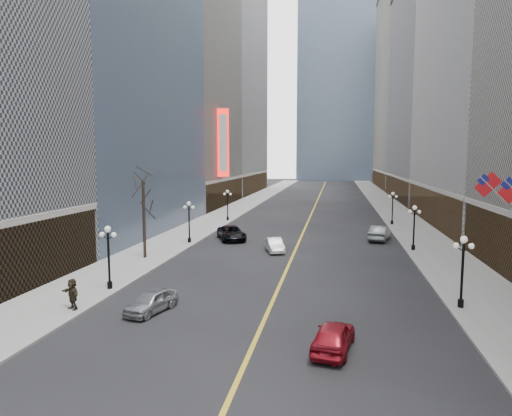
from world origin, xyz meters
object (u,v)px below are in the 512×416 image
at_px(car_nb_far, 232,233).
at_px(car_sb_far, 380,233).
at_px(car_nb_near, 151,301).
at_px(streetlamp_east_1, 463,264).
at_px(car_nb_mid, 275,245).
at_px(streetlamp_west_3, 228,202).
at_px(car_sb_mid, 333,336).
at_px(streetlamp_west_2, 189,218).
at_px(streetlamp_west_1, 108,251).
at_px(streetlamp_east_3, 393,205).
at_px(streetlamp_east_2, 414,223).

height_order(car_nb_far, car_sb_far, car_sb_far).
bearing_deg(car_sb_far, car_nb_near, 73.59).
relative_size(streetlamp_east_1, car_nb_mid, 1.09).
height_order(car_nb_near, car_nb_far, car_nb_far).
bearing_deg(streetlamp_west_3, car_sb_mid, -70.06).
height_order(streetlamp_west_2, streetlamp_west_3, same).
distance_m(streetlamp_west_3, car_nb_mid, 22.92).
relative_size(streetlamp_west_2, car_nb_mid, 1.09).
relative_size(streetlamp_west_1, car_nb_mid, 1.09).
bearing_deg(streetlamp_east_1, streetlamp_west_3, 123.25).
height_order(streetlamp_west_1, streetlamp_west_2, same).
relative_size(streetlamp_east_3, car_sb_mid, 1.05).
bearing_deg(streetlamp_east_2, streetlamp_west_1, -142.67).
height_order(streetlamp_east_1, streetlamp_west_2, same).
relative_size(streetlamp_east_2, car_nb_far, 0.78).
distance_m(streetlamp_east_1, car_nb_far, 28.78).
bearing_deg(car_sb_mid, streetlamp_west_3, -60.40).
distance_m(car_nb_far, car_sb_far, 16.95).
relative_size(streetlamp_east_2, streetlamp_east_3, 1.00).
distance_m(car_nb_mid, car_nb_far, 8.04).
bearing_deg(streetlamp_east_1, streetlamp_east_3, 90.00).
xyz_separation_m(streetlamp_east_2, car_nb_near, (-18.85, -21.80, -2.22)).
distance_m(streetlamp_east_3, streetlamp_west_2, 29.68).
xyz_separation_m(streetlamp_east_2, streetlamp_east_3, (0.00, 18.00, 0.00)).
xyz_separation_m(car_nb_near, car_sb_far, (16.05, 27.48, 0.18)).
bearing_deg(streetlamp_east_1, car_nb_mid, 131.87).
bearing_deg(car_nb_far, car_nb_mid, -67.72).
distance_m(streetlamp_east_1, streetlamp_west_1, 23.60).
bearing_deg(car_nb_near, car_sb_mid, -3.01).
relative_size(streetlamp_west_1, car_sb_far, 0.87).
height_order(streetlamp_east_1, car_nb_far, streetlamp_east_1).
relative_size(streetlamp_west_1, streetlamp_west_2, 1.00).
height_order(streetlamp_west_1, car_sb_far, streetlamp_west_1).
height_order(streetlamp_east_2, streetlamp_west_2, same).
distance_m(car_nb_near, car_nb_far, 24.84).
height_order(streetlamp_east_3, car_nb_mid, streetlamp_east_3).
distance_m(streetlamp_east_3, car_nb_far, 24.71).
bearing_deg(car_nb_mid, streetlamp_west_3, 97.60).
bearing_deg(streetlamp_east_1, streetlamp_east_2, 90.00).
bearing_deg(streetlamp_east_3, streetlamp_east_2, -90.00).
relative_size(streetlamp_east_3, streetlamp_west_2, 1.00).
xyz_separation_m(streetlamp_east_3, car_sb_mid, (-7.81, -43.54, -2.17)).
height_order(streetlamp_east_3, streetlamp_west_3, same).
bearing_deg(streetlamp_west_2, car_nb_near, -77.71).
height_order(streetlamp_east_2, car_nb_far, streetlamp_east_2).
distance_m(streetlamp_east_2, streetlamp_west_2, 23.60).
xyz_separation_m(streetlamp_west_3, car_nb_near, (4.75, -39.80, -2.22)).
bearing_deg(streetlamp_east_1, car_sb_far, 96.74).
xyz_separation_m(streetlamp_west_1, car_nb_near, (4.75, -3.80, -2.22)).
distance_m(streetlamp_west_1, car_nb_mid, 18.39).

